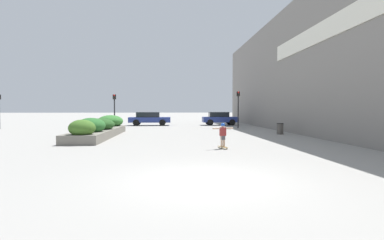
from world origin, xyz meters
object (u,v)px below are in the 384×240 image
at_px(skateboard, 223,147).
at_px(traffic_light_right, 238,103).
at_px(car_center_left, 307,118).
at_px(trash_bin, 280,129).
at_px(car_leftmost, 220,118).
at_px(skateboarder, 223,132).
at_px(car_center_right, 149,118).
at_px(traffic_light_left, 114,105).

bearing_deg(skateboard, traffic_light_right, 58.65).
bearing_deg(car_center_left, traffic_light_right, 124.12).
bearing_deg(traffic_light_right, skateboard, -105.48).
xyz_separation_m(trash_bin, car_leftmost, (-2.37, 12.67, 0.39)).
height_order(skateboarder, car_leftmost, car_leftmost).
bearing_deg(skateboarder, skateboard, 0.00).
distance_m(car_center_right, traffic_light_left, 6.25).
xyz_separation_m(skateboarder, car_leftmost, (3.17, 20.22, 0.03)).
xyz_separation_m(car_leftmost, car_center_left, (10.84, 1.13, -0.04)).
relative_size(car_leftmost, car_center_right, 0.86).
distance_m(skateboard, skateboarder, 0.69).
xyz_separation_m(skateboarder, traffic_light_right, (4.04, 14.59, 1.64)).
xyz_separation_m(skateboard, car_leftmost, (3.17, 20.22, 0.73)).
bearing_deg(traffic_light_right, skateboarder, -105.48).
bearing_deg(traffic_light_right, car_leftmost, 98.79).
relative_size(skateboard, traffic_light_right, 0.21).
height_order(skateboarder, traffic_light_right, traffic_light_right).
xyz_separation_m(car_center_left, car_center_right, (-18.83, -1.16, 0.04)).
height_order(skateboard, car_center_left, car_center_left).
distance_m(skateboarder, car_center_left, 25.53).
bearing_deg(skateboard, skateboarder, 0.00).
relative_size(skateboarder, traffic_light_right, 0.31).
distance_m(trash_bin, traffic_light_left, 15.19).
bearing_deg(skateboarder, car_center_left, 40.86).
height_order(car_leftmost, traffic_light_right, traffic_light_right).
bearing_deg(traffic_light_right, trash_bin, -77.98).
distance_m(skateboarder, traffic_light_right, 15.23).
relative_size(skateboarder, trash_bin, 1.37).
distance_m(skateboard, car_center_right, 20.76).
xyz_separation_m(car_leftmost, traffic_light_left, (-10.86, -5.41, 1.41)).
xyz_separation_m(traffic_light_left, traffic_light_right, (11.73, -0.21, 0.19)).
bearing_deg(traffic_light_left, skateboarder, -62.56).
xyz_separation_m(car_center_right, traffic_light_left, (-2.86, -5.38, 1.41)).
bearing_deg(skateboarder, trash_bin, 37.86).
relative_size(car_leftmost, traffic_light_right, 1.13).
xyz_separation_m(car_leftmost, car_center_right, (-7.99, -0.04, 0.00)).
xyz_separation_m(skateboard, trash_bin, (5.54, 7.55, 0.34)).
relative_size(skateboarder, traffic_light_left, 0.35).
relative_size(skateboard, skateboarder, 0.68).
bearing_deg(trash_bin, skateboarder, -126.28).
bearing_deg(car_center_right, traffic_light_left, -28.05).
bearing_deg(car_leftmost, trash_bin, 10.60).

